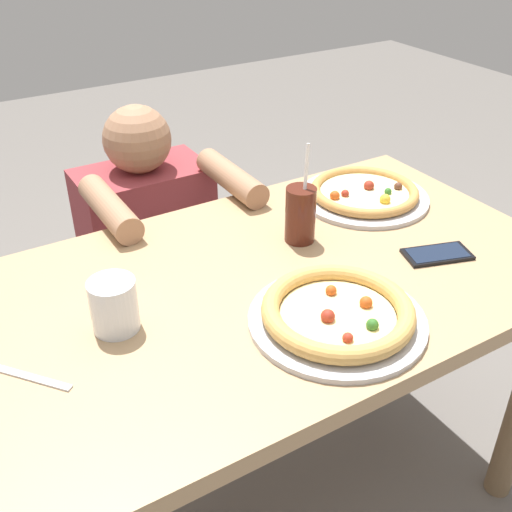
% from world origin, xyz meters
% --- Properties ---
extents(ground_plane, '(8.00, 8.00, 0.00)m').
position_xyz_m(ground_plane, '(0.00, 0.00, 0.00)').
color(ground_plane, '#66605B').
extents(dining_table, '(1.30, 0.76, 0.75)m').
position_xyz_m(dining_table, '(0.00, 0.00, 0.63)').
color(dining_table, tan).
rests_on(dining_table, ground).
extents(pizza_near, '(0.34, 0.34, 0.05)m').
position_xyz_m(pizza_near, '(0.01, -0.20, 0.77)').
color(pizza_near, '#B7B7BC').
rests_on(pizza_near, dining_table).
extents(pizza_far, '(0.34, 0.34, 0.04)m').
position_xyz_m(pizza_far, '(0.40, 0.18, 0.77)').
color(pizza_far, '#B7B7BC').
rests_on(pizza_far, dining_table).
extents(drink_cup_colored, '(0.07, 0.07, 0.23)m').
position_xyz_m(drink_cup_colored, '(0.13, 0.10, 0.82)').
color(drink_cup_colored, '#4C1E14').
rests_on(drink_cup_colored, dining_table).
extents(water_cup_clear, '(0.09, 0.09, 0.10)m').
position_xyz_m(water_cup_clear, '(-0.35, 0.01, 0.80)').
color(water_cup_clear, silver).
rests_on(water_cup_clear, dining_table).
extents(fork, '(0.14, 0.17, 0.00)m').
position_xyz_m(fork, '(-0.55, -0.02, 0.75)').
color(fork, silver).
rests_on(fork, dining_table).
extents(cell_phone, '(0.17, 0.12, 0.01)m').
position_xyz_m(cell_phone, '(0.36, -0.12, 0.75)').
color(cell_phone, black).
rests_on(cell_phone, dining_table).
extents(diner_seated, '(0.41, 0.52, 0.95)m').
position_xyz_m(diner_seated, '(-0.05, 0.64, 0.43)').
color(diner_seated, '#333847').
rests_on(diner_seated, ground).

